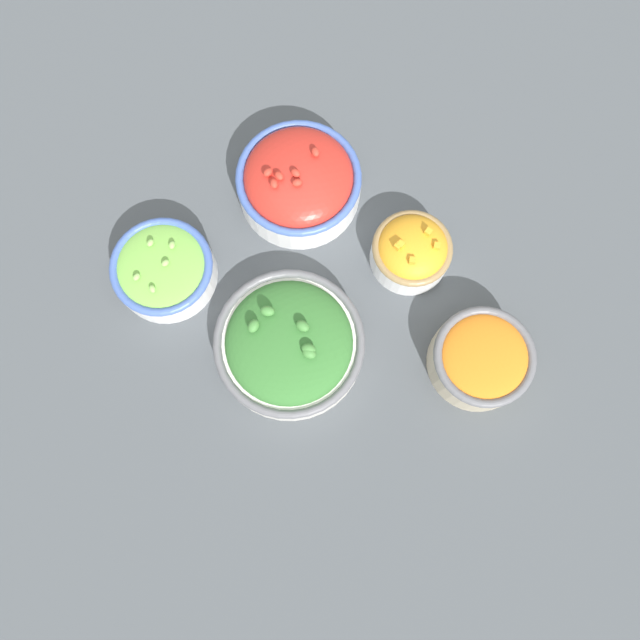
{
  "coord_description": "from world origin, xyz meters",
  "views": [
    {
      "loc": [
        0.16,
        -0.12,
        0.87
      ],
      "look_at": [
        0.0,
        0.0,
        0.03
      ],
      "focal_mm": 35.0,
      "sensor_mm": 36.0,
      "label": 1
    }
  ],
  "objects_px": {
    "bowl_cherry_tomatoes": "(299,181)",
    "bowl_squash": "(411,250)",
    "bowl_lettuce": "(163,269)",
    "bowl_broccoli": "(289,344)",
    "bowl_carrots": "(482,359)"
  },
  "relations": [
    {
      "from": "bowl_broccoli",
      "to": "bowl_squash",
      "type": "distance_m",
      "value": 0.22
    },
    {
      "from": "bowl_cherry_tomatoes",
      "to": "bowl_squash",
      "type": "height_order",
      "value": "bowl_cherry_tomatoes"
    },
    {
      "from": "bowl_cherry_tomatoes",
      "to": "bowl_lettuce",
      "type": "bearing_deg",
      "value": -93.31
    },
    {
      "from": "bowl_squash",
      "to": "bowl_carrots",
      "type": "bearing_deg",
      "value": -7.77
    },
    {
      "from": "bowl_cherry_tomatoes",
      "to": "bowl_lettuce",
      "type": "relative_size",
      "value": 1.25
    },
    {
      "from": "bowl_broccoli",
      "to": "bowl_lettuce",
      "type": "height_order",
      "value": "bowl_broccoli"
    },
    {
      "from": "bowl_lettuce",
      "to": "bowl_cherry_tomatoes",
      "type": "bearing_deg",
      "value": 86.69
    },
    {
      "from": "bowl_cherry_tomatoes",
      "to": "bowl_lettuce",
      "type": "distance_m",
      "value": 0.23
    },
    {
      "from": "bowl_squash",
      "to": "bowl_carrots",
      "type": "height_order",
      "value": "bowl_squash"
    },
    {
      "from": "bowl_broccoli",
      "to": "bowl_lettuce",
      "type": "xyz_separation_m",
      "value": [
        -0.19,
        -0.08,
        0.0
      ]
    },
    {
      "from": "bowl_squash",
      "to": "bowl_cherry_tomatoes",
      "type": "bearing_deg",
      "value": -160.46
    },
    {
      "from": "bowl_lettuce",
      "to": "bowl_squash",
      "type": "bearing_deg",
      "value": 56.89
    },
    {
      "from": "bowl_carrots",
      "to": "bowl_broccoli",
      "type": "bearing_deg",
      "value": -132.58
    },
    {
      "from": "bowl_broccoli",
      "to": "bowl_squash",
      "type": "height_order",
      "value": "bowl_broccoli"
    },
    {
      "from": "bowl_squash",
      "to": "bowl_lettuce",
      "type": "distance_m",
      "value": 0.35
    }
  ]
}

